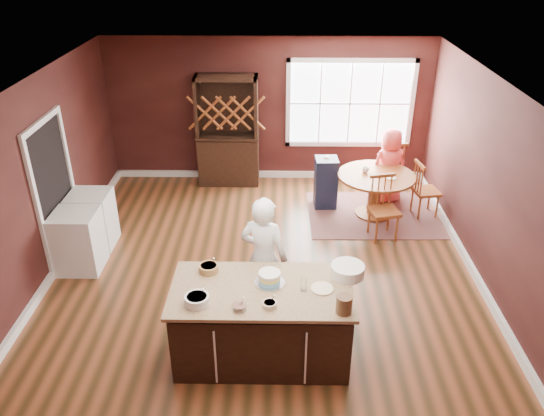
{
  "coord_description": "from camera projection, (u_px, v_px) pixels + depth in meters",
  "views": [
    {
      "loc": [
        0.21,
        -6.09,
        4.37
      ],
      "look_at": [
        0.11,
        0.18,
        1.05
      ],
      "focal_mm": 35.0,
      "sensor_mm": 36.0,
      "label": 1
    }
  ],
  "objects": [
    {
      "name": "rug",
      "position": [
        372.0,
        214.0,
        9.13
      ],
      "size": [
        2.22,
        1.73,
        0.01
      ],
      "primitive_type": "cube",
      "rotation": [
        0.0,
        0.0,
        0.01
      ],
      "color": "brown",
      "rests_on": "ground"
    },
    {
      "name": "bowl_pink",
      "position": [
        239.0,
        307.0,
        5.4
      ],
      "size": [
        0.15,
        0.15,
        0.06
      ],
      "primitive_type": "cylinder",
      "color": "silver",
      "rests_on": "kitchen_island"
    },
    {
      "name": "hutch",
      "position": [
        228.0,
        131.0,
        9.8
      ],
      "size": [
        1.13,
        0.47,
        2.07
      ],
      "primitive_type": "cube",
      "color": "black",
      "rests_on": "ground"
    },
    {
      "name": "dinner_plate",
      "position": [
        322.0,
        289.0,
        5.71
      ],
      "size": [
        0.25,
        0.25,
        0.02
      ],
      "primitive_type": "cylinder",
      "color": "beige",
      "rests_on": "kitchen_island"
    },
    {
      "name": "dryer",
      "position": [
        93.0,
        219.0,
        8.08
      ],
      "size": [
        0.6,
        0.58,
        0.87
      ],
      "primitive_type": "cube",
      "color": "white",
      "rests_on": "ground"
    },
    {
      "name": "doorway",
      "position": [
        56.0,
        194.0,
        7.52
      ],
      "size": [
        0.08,
        1.26,
        2.13
      ],
      "primitive_type": null,
      "color": "white",
      "rests_on": "room_shell"
    },
    {
      "name": "seated_woman",
      "position": [
        389.0,
        166.0,
        9.27
      ],
      "size": [
        0.76,
        0.6,
        1.36
      ],
      "primitive_type": "imported",
      "rotation": [
        0.0,
        0.0,
        3.43
      ],
      "color": "#ED4948",
      "rests_on": "ground"
    },
    {
      "name": "white_tub",
      "position": [
        348.0,
        270.0,
        5.92
      ],
      "size": [
        0.38,
        0.38,
        0.13
      ],
      "primitive_type": "cylinder",
      "color": "white",
      "rests_on": "kitchen_island"
    },
    {
      "name": "bowl_blue",
      "position": [
        197.0,
        300.0,
        5.47
      ],
      "size": [
        0.26,
        0.26,
        0.1
      ],
      "primitive_type": "cylinder",
      "color": "beige",
      "rests_on": "kitchen_island"
    },
    {
      "name": "window",
      "position": [
        350.0,
        104.0,
        9.78
      ],
      "size": [
        2.36,
        0.1,
        1.66
      ],
      "primitive_type": null,
      "color": "white",
      "rests_on": "room_shell"
    },
    {
      "name": "chair_south",
      "position": [
        384.0,
        208.0,
        8.22
      ],
      "size": [
        0.51,
        0.5,
        1.04
      ],
      "primitive_type": null,
      "rotation": [
        0.0,
        0.0,
        0.22
      ],
      "color": "brown",
      "rests_on": "ground"
    },
    {
      "name": "washer",
      "position": [
        78.0,
        241.0,
        7.51
      ],
      "size": [
        0.61,
        0.59,
        0.88
      ],
      "primitive_type": "cube",
      "color": "silver",
      "rests_on": "ground"
    },
    {
      "name": "kitchen_island",
      "position": [
        262.0,
        324.0,
        5.95
      ],
      "size": [
        1.98,
        1.04,
        0.92
      ],
      "color": "black",
      "rests_on": "ground"
    },
    {
      "name": "bowl_olive",
      "position": [
        270.0,
        304.0,
        5.44
      ],
      "size": [
        0.15,
        0.15,
        0.06
      ],
      "primitive_type": "cylinder",
      "color": "#F8F1C1",
      "rests_on": "kitchen_island"
    },
    {
      "name": "high_chair",
      "position": [
        326.0,
        182.0,
        9.2
      ],
      "size": [
        0.4,
        0.4,
        0.94
      ],
      "primitive_type": null,
      "rotation": [
        0.0,
        0.0,
        0.04
      ],
      "color": "#181C30",
      "rests_on": "ground"
    },
    {
      "name": "bowl_yellow",
      "position": [
        209.0,
        268.0,
        6.0
      ],
      "size": [
        0.22,
        0.22,
        0.08
      ],
      "primitive_type": "cylinder",
      "color": "olive",
      "rests_on": "kitchen_island"
    },
    {
      "name": "toddler",
      "position": [
        330.0,
        163.0,
        9.07
      ],
      "size": [
        0.18,
        0.14,
        0.26
      ],
      "primitive_type": null,
      "color": "#8CA5BF",
      "rests_on": "high_chair"
    },
    {
      "name": "drinking_glass",
      "position": [
        304.0,
        285.0,
        5.66
      ],
      "size": [
        0.08,
        0.08,
        0.15
      ],
      "primitive_type": "cylinder",
      "color": "white",
      "rests_on": "kitchen_island"
    },
    {
      "name": "chair_north",
      "position": [
        389.0,
        167.0,
        9.55
      ],
      "size": [
        0.5,
        0.48,
        1.09
      ],
      "primitive_type": null,
      "rotation": [
        0.0,
        0.0,
        3.24
      ],
      "color": "brown",
      "rests_on": "ground"
    },
    {
      "name": "room_shell",
      "position": [
        263.0,
        194.0,
        6.8
      ],
      "size": [
        7.0,
        7.0,
        7.0
      ],
      "color": "brown",
      "rests_on": "ground"
    },
    {
      "name": "stoneware_crock",
      "position": [
        344.0,
        304.0,
        5.33
      ],
      "size": [
        0.17,
        0.17,
        0.2
      ],
      "primitive_type": "cylinder",
      "color": "#4B2A1D",
      "rests_on": "kitchen_island"
    },
    {
      "name": "table_plate",
      "position": [
        391.0,
        178.0,
        8.65
      ],
      "size": [
        0.19,
        0.19,
        0.01
      ],
      "primitive_type": "cylinder",
      "color": "beige",
      "rests_on": "dining_table"
    },
    {
      "name": "chair_east",
      "position": [
        427.0,
        189.0,
        8.9
      ],
      "size": [
        0.46,
        0.48,
        0.98
      ],
      "primitive_type": null,
      "rotation": [
        0.0,
        0.0,
        1.75
      ],
      "color": "olive",
      "rests_on": "ground"
    },
    {
      "name": "layer_cake",
      "position": [
        270.0,
        278.0,
        5.79
      ],
      "size": [
        0.34,
        0.34,
        0.14
      ],
      "primitive_type": null,
      "color": "white",
      "rests_on": "kitchen_island"
    },
    {
      "name": "dining_table",
      "position": [
        375.0,
        186.0,
        8.88
      ],
      "size": [
        1.28,
        1.28,
        0.75
      ],
      "color": "brown",
      "rests_on": "ground"
    },
    {
      "name": "table_cup",
      "position": [
        365.0,
        170.0,
        8.84
      ],
      "size": [
        0.13,
        0.13,
        0.09
      ],
      "primitive_type": "imported",
      "rotation": [
        0.0,
        0.0,
        -0.14
      ],
      "color": "white",
      "rests_on": "dining_table"
    },
    {
      "name": "baker",
      "position": [
        264.0,
        258.0,
        6.44
      ],
      "size": [
        0.69,
        0.56,
        1.64
      ],
      "primitive_type": "imported",
      "rotation": [
        0.0,
        0.0,
        2.83
      ],
      "color": "white",
      "rests_on": "ground"
    }
  ]
}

